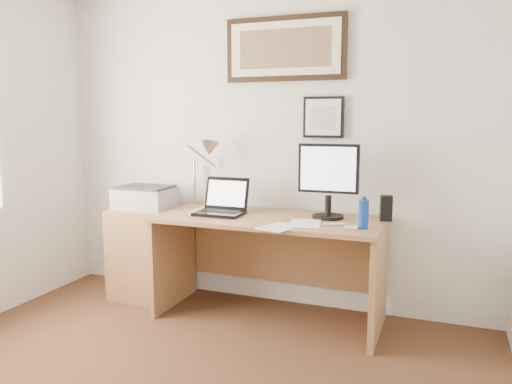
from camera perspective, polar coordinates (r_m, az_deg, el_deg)
The scene contains 17 objects.
wall_back at distance 3.87m, azimuth 1.22°, elevation 5.58°, with size 3.50×0.02×2.50m, color silver.
side_cabinet at distance 4.14m, azimuth -12.52°, elevation -6.86°, with size 0.50×0.40×0.73m, color olive.
water_bottle at distance 3.23m, azimuth 12.19°, elevation -2.49°, with size 0.06×0.06×0.18m, color #0C339C.
bottle_cap at distance 3.21m, azimuth 12.25°, elevation -0.70°, with size 0.03×0.03×0.02m, color #0C339C.
speaker at distance 3.51m, azimuth 14.65°, elevation -1.81°, with size 0.08×0.07×0.17m, color black.
paper_sheet_a at distance 3.21m, azimuth 2.58°, elevation -4.02°, with size 0.20×0.28×0.00m, color silver.
paper_sheet_b at distance 3.33m, azimuth 5.65°, elevation -3.59°, with size 0.20×0.28×0.00m, color silver.
sticky_pad at distance 3.23m, azimuth 10.83°, elevation -4.00°, with size 0.08×0.08×0.01m, color #F8E675.
marker_pen at distance 3.30m, azimuth 8.91°, elevation -3.67°, with size 0.02×0.02×0.14m, color white.
book at distance 3.74m, azimuth -6.86°, elevation -2.12°, with size 0.22×0.30×0.02m, color #E3CC6B.
desk at distance 3.67m, azimuth 1.88°, elevation -6.24°, with size 1.60×0.70×0.75m.
laptop at distance 3.65m, azimuth -3.89°, elevation -1.60°, with size 0.34×0.29×0.26m.
lcd_monitor at distance 3.48m, azimuth 8.27°, elevation 1.70°, with size 0.42×0.22×0.52m.
printer at distance 4.07m, azimuth -12.50°, elevation -0.59°, with size 0.44×0.34×0.18m.
desk_lamp at distance 3.86m, azimuth -5.48°, elevation 4.60°, with size 0.29×0.27×0.53m.
picture_large at distance 3.82m, azimuth 3.31°, elevation 16.05°, with size 0.92×0.04×0.47m.
picture_small at distance 3.71m, azimuth 7.71°, elevation 8.47°, with size 0.30×0.03×0.30m.
Camera 1 is at (1.32, -1.63, 1.45)m, focal length 35.00 mm.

